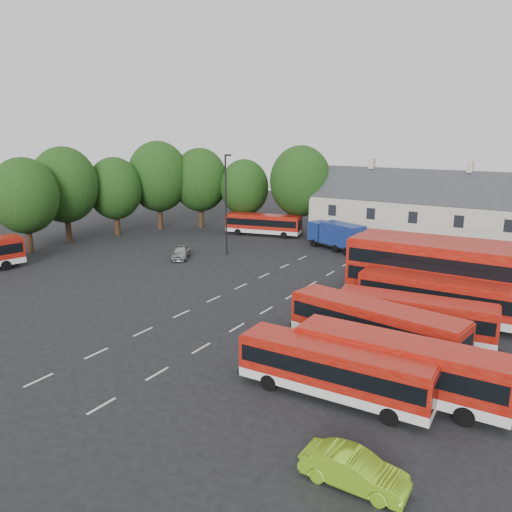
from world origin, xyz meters
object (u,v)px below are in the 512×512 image
object	(u,v)px
bus_dd_south	(428,271)
lime_car	(354,470)
box_truck	(336,235)
silver_car	(181,252)
bus_row_a	(334,367)
lamppost	(226,202)

from	to	relation	value
bus_dd_south	lime_car	world-z (taller)	bus_dd_south
box_truck	silver_car	xyz separation A→B (m)	(-12.51, -12.47, -1.09)
bus_row_a	bus_dd_south	world-z (taller)	bus_dd_south
lamppost	box_truck	bearing A→B (deg)	42.02
bus_row_a	lime_car	bearing A→B (deg)	-61.39
box_truck	lamppost	xyz separation A→B (m)	(-9.35, -8.42, 4.04)
lamppost	silver_car	bearing A→B (deg)	-128.04
bus_row_a	silver_car	xyz separation A→B (m)	(-25.37, 18.04, -1.01)
lamppost	bus_row_a	bearing A→B (deg)	-44.84
lime_car	lamppost	bearing A→B (deg)	42.30
bus_row_a	lamppost	size ratio (longest dim) A/B	0.92
silver_car	lime_car	distance (m)	37.17
silver_car	lamppost	world-z (taller)	lamppost
lime_car	lamppost	size ratio (longest dim) A/B	0.38
bus_row_a	lime_car	size ratio (longest dim) A/B	2.41
silver_car	lamppost	bearing A→B (deg)	20.49
box_truck	lamppost	bearing A→B (deg)	-116.05
silver_car	lime_car	xyz separation A→B (m)	(28.66, -23.67, 0.01)
box_truck	bus_dd_south	bearing A→B (deg)	-24.32
bus_row_a	box_truck	xyz separation A→B (m)	(-12.86, 30.50, 0.08)
bus_row_a	bus_dd_south	size ratio (longest dim) A/B	0.81
silver_car	lime_car	world-z (taller)	lime_car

